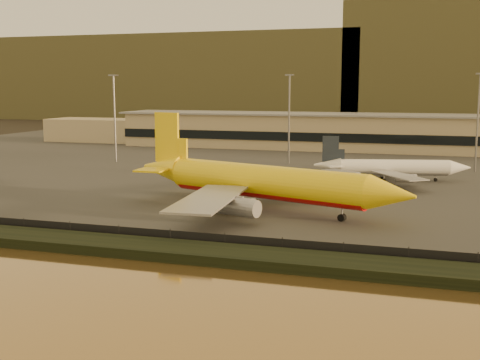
# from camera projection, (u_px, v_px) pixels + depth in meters

# --- Properties ---
(ground) EXTENTS (900.00, 900.00, 0.00)m
(ground) POSITION_uv_depth(u_px,v_px,m) (239.00, 229.00, 94.41)
(ground) COLOR black
(ground) RESTS_ON ground
(embankment) EXTENTS (320.00, 7.00, 1.40)m
(embankment) POSITION_uv_depth(u_px,v_px,m) (200.00, 253.00, 78.26)
(embankment) COLOR black
(embankment) RESTS_ON ground
(tarmac) EXTENTS (320.00, 220.00, 0.20)m
(tarmac) POSITION_uv_depth(u_px,v_px,m) (331.00, 159.00, 184.08)
(tarmac) COLOR #2D2D2D
(tarmac) RESTS_ON ground
(perimeter_fence) EXTENTS (300.00, 0.05, 2.20)m
(perimeter_fence) POSITION_uv_depth(u_px,v_px,m) (211.00, 241.00, 81.94)
(perimeter_fence) COLOR black
(perimeter_fence) RESTS_ON tarmac
(terminal_building) EXTENTS (202.00, 25.00, 12.60)m
(terminal_building) POSITION_uv_depth(u_px,v_px,m) (304.00, 131.00, 216.21)
(terminal_building) COLOR tan
(terminal_building) RESTS_ON tarmac
(apron_light_masts) EXTENTS (152.20, 12.20, 25.40)m
(apron_light_masts) POSITION_uv_depth(u_px,v_px,m) (378.00, 111.00, 158.42)
(apron_light_masts) COLOR slate
(apron_light_masts) RESTS_ON tarmac
(distant_hills) EXTENTS (470.00, 160.00, 70.00)m
(distant_hills) POSITION_uv_depth(u_px,v_px,m) (356.00, 73.00, 416.59)
(distant_hills) COLOR brown
(distant_hills) RESTS_ON ground
(dhl_cargo_jet) EXTENTS (55.45, 52.87, 16.93)m
(dhl_cargo_jet) POSITION_uv_depth(u_px,v_px,m) (261.00, 182.00, 107.36)
(dhl_cargo_jet) COLOR yellow
(dhl_cargo_jet) RESTS_ON tarmac
(white_narrowbody_jet) EXTENTS (36.11, 34.65, 10.46)m
(white_narrowbody_jet) POSITION_uv_depth(u_px,v_px,m) (392.00, 168.00, 141.08)
(white_narrowbody_jet) COLOR white
(white_narrowbody_jet) RESTS_ON tarmac
(gse_vehicle_yellow) EXTENTS (4.36, 2.87, 1.80)m
(gse_vehicle_yellow) POSITION_uv_depth(u_px,v_px,m) (366.00, 196.00, 116.74)
(gse_vehicle_yellow) COLOR yellow
(gse_vehicle_yellow) RESTS_ON tarmac
(gse_vehicle_white) EXTENTS (3.86, 2.21, 1.64)m
(gse_vehicle_white) POSITION_uv_depth(u_px,v_px,m) (224.00, 181.00, 135.75)
(gse_vehicle_white) COLOR white
(gse_vehicle_white) RESTS_ON tarmac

